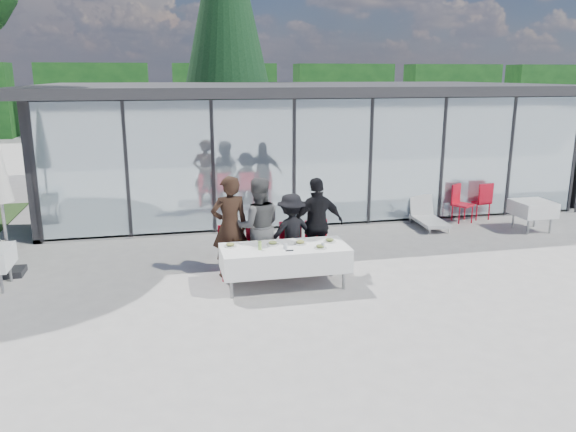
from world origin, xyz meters
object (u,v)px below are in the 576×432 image
Objects in this scene: spare_chair_a at (460,201)px; dining_table at (285,258)px; diner_d at (317,224)px; plate_a at (230,245)px; diner_b at (258,226)px; diner_chair_c at (292,245)px; diner_chair_d at (317,243)px; lounger at (427,216)px; folded_eyeglasses at (290,251)px; spare_table_right at (533,209)px; diner_c at (291,233)px; diner_a at (230,227)px; plate_d at (330,240)px; diner_chair_b at (258,247)px; plate_b at (273,243)px; plate_c at (300,242)px; diner_chair_a at (231,249)px; spare_chair_b at (482,199)px; conifer_tree at (226,11)px; plate_extra at (320,247)px; juice_bottle at (260,246)px.

dining_table is at bearing -146.65° from spare_chair_a.
diner_d reaches higher than plate_a.
diner_b is 0.76m from diner_chair_c.
diner_chair_d is 0.72× the size of lounger.
diner_b reaches higher than folded_eyeglasses.
spare_table_right is 0.63× the size of lounger.
diner_c is 0.84× the size of diner_d.
diner_a is at bearing -156.12° from spare_chair_a.
plate_d is at bearing -85.06° from diner_chair_d.
spare_chair_a is at bearing -159.71° from diner_c.
diner_chair_b is (0.00, -0.02, -0.40)m from diner_b.
diner_chair_c is (0.65, 0.00, 0.00)m from diner_chair_b.
plate_b and plate_c have the same top height.
plate_c is at bearing -44.70° from diner_chair_b.
diner_chair_b is at bearing -6.13° from diner_c.
plate_a and plate_b have the same top height.
diner_chair_a is at bearing -155.93° from spare_chair_a.
diner_chair_a is 6.88m from spare_chair_a.
diner_b reaches higher than dining_table.
diner_b reaches higher than diner_chair_a.
spare_chair_b is (5.27, 2.83, -0.37)m from diner_d.
diner_chair_d is 4.23× the size of plate_d.
diner_d is at bearing 172.11° from diner_a.
plate_d is at bearing -2.87° from plate_b.
plate_a is (-0.59, -0.54, 0.24)m from diner_chair_b.
conifer_tree is (1.45, 12.52, 5.21)m from plate_a.
spare_chair_a is 1.00× the size of spare_chair_b.
folded_eyeglasses is at bearing -127.55° from diner_chair_d.
diner_b reaches higher than diner_chair_c.
plate_extra is at bearing -157.06° from spare_table_right.
plate_c is (1.19, -0.65, 0.24)m from diner_chair_a.
diner_chair_a is 1.87m from plate_d.
diner_c is at bearing -7.44° from diner_d.
diner_chair_d is at bearing 52.45° from folded_eyeglasses.
spare_table_right is (6.67, 2.34, 0.02)m from dining_table.
spare_chair_b is (6.43, 2.83, -0.40)m from diner_b.
diner_chair_a is 4.23× the size of plate_d.
diner_b is at bearing -151.90° from lounger.
spare_chair_b reaches higher than spare_table_right.
plate_b is at bearing -93.16° from conifer_tree.
plate_c is at bearing 130.50° from plate_extra.
conifer_tree is at bearing 120.69° from spare_table_right.
spare_chair_a is at bearing 35.41° from folded_eyeglasses.
plate_c is (-0.50, -0.65, 0.24)m from diner_chair_d.
diner_chair_c is at bearing 170.92° from diner_a.
dining_table is 13.85m from conifer_tree.
conifer_tree reaches higher than diner_chair_b.
plate_extra is (-0.27, -0.34, 0.00)m from plate_d.
plate_a is (-0.94, 0.21, 0.24)m from dining_table.
diner_chair_d is at bearing 33.52° from juice_bottle.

